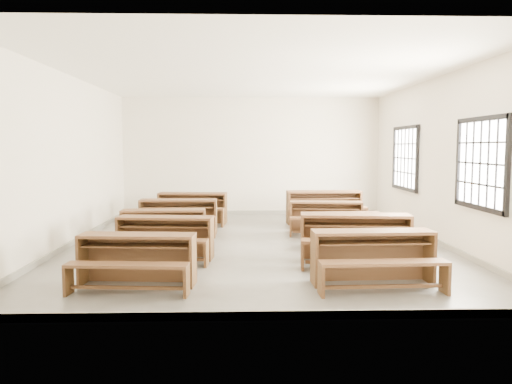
{
  "coord_description": "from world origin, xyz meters",
  "views": [
    {
      "loc": [
        -0.28,
        -9.46,
        1.86
      ],
      "look_at": [
        0.0,
        0.0,
        1.0
      ],
      "focal_mm": 35.0,
      "sensor_mm": 36.0,
      "label": 1
    }
  ],
  "objects_px": {
    "desk_set_8": "(326,215)",
    "desk_set_1": "(165,235)",
    "desk_set_4": "(192,206)",
    "desk_set_0": "(136,256)",
    "desk_set_2": "(163,225)",
    "desk_set_3": "(178,214)",
    "desk_set_9": "(324,205)",
    "desk_set_5": "(373,254)",
    "desk_set_7": "(344,227)",
    "desk_set_6": "(355,235)"
  },
  "relations": [
    {
      "from": "desk_set_2",
      "to": "desk_set_4",
      "type": "height_order",
      "value": "desk_set_4"
    },
    {
      "from": "desk_set_2",
      "to": "desk_set_9",
      "type": "bearing_deg",
      "value": 35.06
    },
    {
      "from": "desk_set_0",
      "to": "desk_set_8",
      "type": "height_order",
      "value": "desk_set_0"
    },
    {
      "from": "desk_set_4",
      "to": "desk_set_9",
      "type": "distance_m",
      "value": 3.2
    },
    {
      "from": "desk_set_8",
      "to": "desk_set_1",
      "type": "bearing_deg",
      "value": -135.47
    },
    {
      "from": "desk_set_1",
      "to": "desk_set_9",
      "type": "xyz_separation_m",
      "value": [
        3.27,
        3.7,
        0.05
      ]
    },
    {
      "from": "desk_set_2",
      "to": "desk_set_8",
      "type": "height_order",
      "value": "desk_set_2"
    },
    {
      "from": "desk_set_2",
      "to": "desk_set_9",
      "type": "relative_size",
      "value": 0.87
    },
    {
      "from": "desk_set_6",
      "to": "desk_set_9",
      "type": "relative_size",
      "value": 1.0
    },
    {
      "from": "desk_set_5",
      "to": "desk_set_7",
      "type": "relative_size",
      "value": 1.14
    },
    {
      "from": "desk_set_2",
      "to": "desk_set_4",
      "type": "distance_m",
      "value": 2.86
    },
    {
      "from": "desk_set_0",
      "to": "desk_set_2",
      "type": "distance_m",
      "value": 2.63
    },
    {
      "from": "desk_set_0",
      "to": "desk_set_5",
      "type": "height_order",
      "value": "desk_set_5"
    },
    {
      "from": "desk_set_3",
      "to": "desk_set_5",
      "type": "distance_m",
      "value": 5.13
    },
    {
      "from": "desk_set_2",
      "to": "desk_set_4",
      "type": "xyz_separation_m",
      "value": [
        0.26,
        2.85,
        0.03
      ]
    },
    {
      "from": "desk_set_3",
      "to": "desk_set_9",
      "type": "distance_m",
      "value": 3.58
    },
    {
      "from": "desk_set_7",
      "to": "desk_set_9",
      "type": "xyz_separation_m",
      "value": [
        0.08,
        2.69,
        0.1
      ]
    },
    {
      "from": "desk_set_3",
      "to": "desk_set_4",
      "type": "xyz_separation_m",
      "value": [
        0.16,
        1.45,
        0.0
      ]
    },
    {
      "from": "desk_set_0",
      "to": "desk_set_6",
      "type": "relative_size",
      "value": 0.88
    },
    {
      "from": "desk_set_2",
      "to": "desk_set_7",
      "type": "xyz_separation_m",
      "value": [
        3.37,
        -0.03,
        -0.04
      ]
    },
    {
      "from": "desk_set_1",
      "to": "desk_set_8",
      "type": "xyz_separation_m",
      "value": [
        3.09,
        2.38,
        -0.01
      ]
    },
    {
      "from": "desk_set_4",
      "to": "desk_set_5",
      "type": "bearing_deg",
      "value": -56.65
    },
    {
      "from": "desk_set_1",
      "to": "desk_set_5",
      "type": "relative_size",
      "value": 0.99
    },
    {
      "from": "desk_set_5",
      "to": "desk_set_2",
      "type": "bearing_deg",
      "value": 138.54
    },
    {
      "from": "desk_set_2",
      "to": "desk_set_5",
      "type": "height_order",
      "value": "desk_set_5"
    },
    {
      "from": "desk_set_7",
      "to": "desk_set_2",
      "type": "bearing_deg",
      "value": 174.86
    },
    {
      "from": "desk_set_2",
      "to": "desk_set_9",
      "type": "height_order",
      "value": "desk_set_9"
    },
    {
      "from": "desk_set_0",
      "to": "desk_set_8",
      "type": "xyz_separation_m",
      "value": [
        3.22,
        3.97,
        -0.0
      ]
    },
    {
      "from": "desk_set_1",
      "to": "desk_set_2",
      "type": "height_order",
      "value": "desk_set_1"
    },
    {
      "from": "desk_set_8",
      "to": "desk_set_4",
      "type": "bearing_deg",
      "value": 160.31
    },
    {
      "from": "desk_set_5",
      "to": "desk_set_9",
      "type": "distance_m",
      "value": 5.33
    },
    {
      "from": "desk_set_0",
      "to": "desk_set_9",
      "type": "distance_m",
      "value": 6.29
    },
    {
      "from": "desk_set_5",
      "to": "desk_set_8",
      "type": "xyz_separation_m",
      "value": [
        0.04,
        4.01,
        -0.03
      ]
    },
    {
      "from": "desk_set_2",
      "to": "desk_set_8",
      "type": "relative_size",
      "value": 0.98
    },
    {
      "from": "desk_set_0",
      "to": "desk_set_2",
      "type": "xyz_separation_m",
      "value": [
        -0.05,
        2.63,
        0.0
      ]
    },
    {
      "from": "desk_set_9",
      "to": "desk_set_5",
      "type": "bearing_deg",
      "value": -95.39
    },
    {
      "from": "desk_set_1",
      "to": "desk_set_2",
      "type": "bearing_deg",
      "value": 105.72
    },
    {
      "from": "desk_set_2",
      "to": "desk_set_1",
      "type": "bearing_deg",
      "value": -82.56
    },
    {
      "from": "desk_set_0",
      "to": "desk_set_7",
      "type": "distance_m",
      "value": 4.22
    },
    {
      "from": "desk_set_2",
      "to": "desk_set_4",
      "type": "bearing_deg",
      "value": 82.24
    },
    {
      "from": "desk_set_0",
      "to": "desk_set_1",
      "type": "xyz_separation_m",
      "value": [
        0.13,
        1.59,
        0.01
      ]
    },
    {
      "from": "desk_set_6",
      "to": "desk_set_8",
      "type": "relative_size",
      "value": 1.13
    },
    {
      "from": "desk_set_1",
      "to": "desk_set_3",
      "type": "xyz_separation_m",
      "value": [
        -0.08,
        2.44,
        0.02
      ]
    },
    {
      "from": "desk_set_0",
      "to": "desk_set_1",
      "type": "distance_m",
      "value": 1.6
    },
    {
      "from": "desk_set_7",
      "to": "desk_set_5",
      "type": "bearing_deg",
      "value": -97.88
    },
    {
      "from": "desk_set_3",
      "to": "desk_set_8",
      "type": "relative_size",
      "value": 1.01
    },
    {
      "from": "desk_set_0",
      "to": "desk_set_7",
      "type": "bearing_deg",
      "value": 42.56
    },
    {
      "from": "desk_set_6",
      "to": "desk_set_7",
      "type": "distance_m",
      "value": 1.37
    },
    {
      "from": "desk_set_7",
      "to": "desk_set_8",
      "type": "distance_m",
      "value": 1.38
    },
    {
      "from": "desk_set_5",
      "to": "desk_set_4",
      "type": "bearing_deg",
      "value": 116.37
    }
  ]
}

